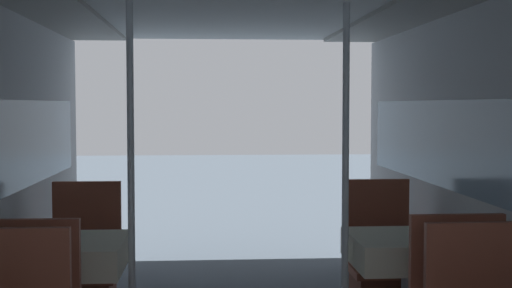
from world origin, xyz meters
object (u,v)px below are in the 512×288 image
(chair_right_far_1, at_px, (382,287))
(support_pole_right_1, at_px, (345,186))
(dining_table_left_1, at_px, (64,259))
(dining_table_right_1, at_px, (409,253))
(support_pole_left_1, at_px, (131,188))

(chair_right_far_1, bearing_deg, support_pole_right_1, 58.34)
(dining_table_left_1, height_order, chair_right_far_1, chair_right_far_1)
(dining_table_right_1, distance_m, support_pole_right_1, 0.54)
(dining_table_right_1, relative_size, support_pole_right_1, 0.36)
(dining_table_left_1, bearing_deg, support_pole_right_1, 0.00)
(support_pole_left_1, distance_m, chair_right_far_1, 1.85)
(chair_right_far_1, bearing_deg, dining_table_left_1, 17.18)
(dining_table_left_1, relative_size, dining_table_right_1, 1.00)
(support_pole_left_1, relative_size, chair_right_far_1, 2.09)
(dining_table_left_1, relative_size, chair_right_far_1, 0.75)
(dining_table_left_1, bearing_deg, dining_table_right_1, 0.00)
(support_pole_left_1, bearing_deg, support_pole_right_1, 0.00)
(support_pole_left_1, relative_size, support_pole_right_1, 1.00)
(support_pole_left_1, xyz_separation_m, dining_table_right_1, (1.58, -0.00, -0.40))
(chair_right_far_1, relative_size, support_pole_right_1, 0.48)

